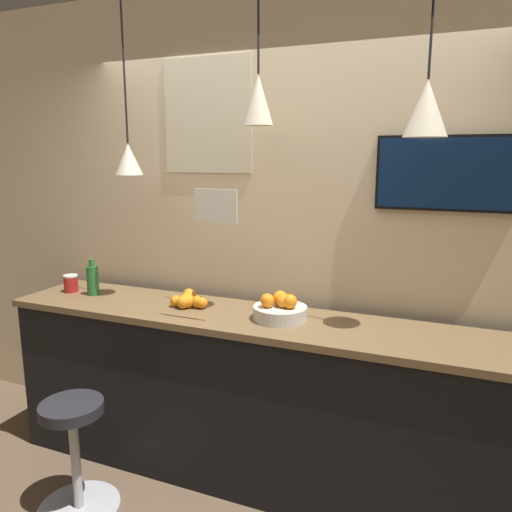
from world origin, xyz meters
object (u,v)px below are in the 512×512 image
object	(u,v)px
bar_stool	(74,445)
juice_bottle	(93,280)
spread_jar	(71,283)
mounted_tv	(446,173)
fruit_bowl	(280,310)

from	to	relation	value
bar_stool	juice_bottle	distance (m)	1.04
spread_jar	mounted_tv	bearing A→B (deg)	8.13
bar_stool	mounted_tv	world-z (taller)	mounted_tv
fruit_bowl	mounted_tv	xyz separation A→B (m)	(0.79, 0.33, 0.74)
fruit_bowl	spread_jar	bearing A→B (deg)	179.88
bar_stool	spread_jar	xyz separation A→B (m)	(-0.55, 0.65, 0.68)
juice_bottle	mounted_tv	world-z (taller)	mounted_tv
fruit_bowl	spread_jar	xyz separation A→B (m)	(-1.48, 0.00, 0.00)
fruit_bowl	juice_bottle	world-z (taller)	juice_bottle
mounted_tv	juice_bottle	bearing A→B (deg)	-171.17
spread_jar	bar_stool	bearing A→B (deg)	-49.36
bar_stool	fruit_bowl	size ratio (longest dim) A/B	2.10
bar_stool	mounted_tv	xyz separation A→B (m)	(1.72, 0.97, 1.42)
bar_stool	juice_bottle	bearing A→B (deg)	119.84
bar_stool	juice_bottle	size ratio (longest dim) A/B	2.65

